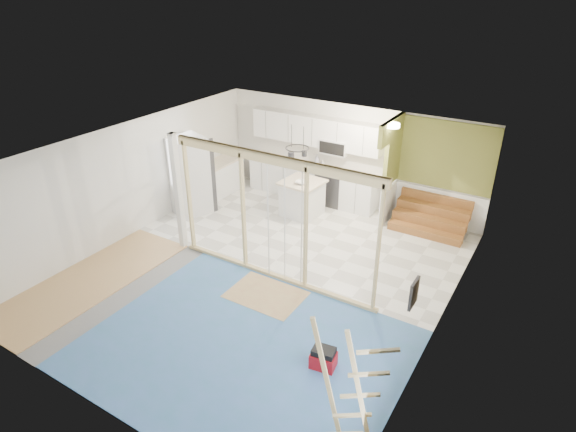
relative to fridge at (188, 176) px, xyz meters
The scene contains 17 objects.
room 3.42m from the fridge, 24.20° to the right, with size 7.01×8.01×2.61m.
floor_overlays 3.58m from the fridge, 22.77° to the right, with size 7.00×8.00×0.03m.
stud_frame 3.22m from the fridge, 26.22° to the right, with size 4.66×0.14×2.60m.
base_cabinets 2.52m from the fridge, 52.73° to the left, with size 4.45×2.24×0.93m.
upper_cabinets 3.42m from the fridge, 46.90° to the left, with size 3.60×0.41×0.85m.
green_partition 5.62m from the fridge, 23.72° to the left, with size 2.25×1.51×2.60m.
pot_rack 3.02m from the fridge, 10.04° to the left, with size 0.52×0.52×0.72m.
sheathing_panel 7.41m from the fridge, 27.28° to the right, with size 0.02×4.00×2.60m, color tan.
electrical_panel 7.14m from the fridge, 23.16° to the right, with size 0.04×0.30×0.40m, color #37383C.
ceiling_light 5.03m from the fridge, 19.61° to the left, with size 0.32×0.32×0.08m, color #FFEABF.
fridge is the anchor object (origin of this frame).
island 2.86m from the fridge, 27.68° to the left, with size 1.01×1.01×0.92m.
bowl 2.79m from the fridge, 24.58° to the left, with size 0.27×0.27×0.07m, color silver.
soap_bottle_a 3.33m from the fridge, 46.22° to the left, with size 0.12×0.12×0.32m, color #AAACBE.
soap_bottle_b 3.42m from the fridge, 42.98° to the left, with size 0.10×0.10×0.21m, color silver.
toolbox 6.25m from the fridge, 29.70° to the right, with size 0.42×0.33×0.36m.
ladder 7.55m from the fridge, 33.81° to the right, with size 1.03×0.23×1.96m.
Camera 1 is at (4.73, -6.72, 5.43)m, focal length 30.00 mm.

